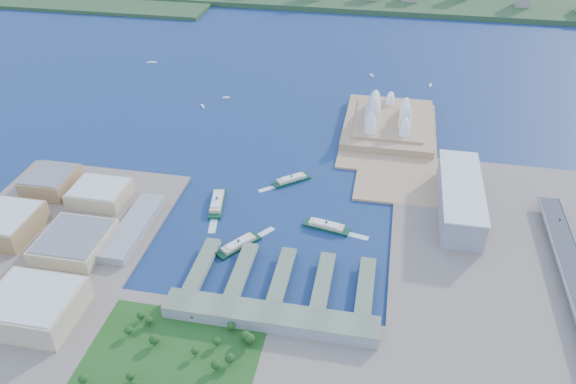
% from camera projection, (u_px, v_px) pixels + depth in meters
% --- Properties ---
extents(ground, '(3000.00, 3000.00, 0.00)m').
position_uv_depth(ground, '(283.00, 234.00, 631.88)').
color(ground, '#0F214A').
rests_on(ground, ground).
extents(west_land, '(220.00, 390.00, 3.00)m').
position_uv_depth(west_land, '(29.00, 266.00, 584.88)').
color(west_land, gray).
rests_on(west_land, ground).
extents(east_land, '(240.00, 500.00, 3.00)m').
position_uv_depth(east_land, '(512.00, 292.00, 552.59)').
color(east_land, gray).
rests_on(east_land, ground).
extents(peninsula, '(135.00, 220.00, 3.00)m').
position_uv_depth(peninsula, '(389.00, 134.00, 825.79)').
color(peninsula, tan).
rests_on(peninsula, ground).
extents(opera_house, '(134.00, 180.00, 58.00)m').
position_uv_depth(opera_house, '(390.00, 109.00, 825.42)').
color(opera_house, white).
rests_on(opera_house, peninsula).
extents(toaster_building, '(45.00, 155.00, 35.00)m').
position_uv_depth(toaster_building, '(460.00, 198.00, 654.88)').
color(toaster_building, gray).
rests_on(toaster_building, east_land).
extents(west_buildings, '(200.00, 280.00, 27.00)m').
position_uv_depth(west_buildings, '(43.00, 234.00, 604.98)').
color(west_buildings, '#95754A').
rests_on(west_buildings, west_land).
extents(ferry_wharves, '(184.00, 90.00, 9.30)m').
position_uv_depth(ferry_wharves, '(282.00, 277.00, 566.02)').
color(ferry_wharves, '#5C694F').
rests_on(ferry_wharves, ground).
extents(terminal_building, '(200.00, 28.00, 12.00)m').
position_uv_depth(terminal_building, '(270.00, 317.00, 514.59)').
color(terminal_building, gray).
rests_on(terminal_building, south_land).
extents(park, '(150.00, 110.00, 16.00)m').
position_uv_depth(park, '(171.00, 350.00, 480.49)').
color(park, '#194714').
rests_on(park, south_land).
extents(ferry_a, '(25.52, 61.75, 11.35)m').
position_uv_depth(ferry_a, '(217.00, 201.00, 675.50)').
color(ferry_a, '#0E3A24').
rests_on(ferry_a, ground).
extents(ferry_b, '(47.28, 42.26, 9.58)m').
position_uv_depth(ferry_b, '(291.00, 178.00, 718.89)').
color(ferry_b, '#0E3A24').
rests_on(ferry_b, ground).
extents(ferry_c, '(43.13, 52.06, 10.27)m').
position_uv_depth(ferry_c, '(239.00, 243.00, 609.44)').
color(ferry_c, '#0E3A24').
rests_on(ferry_c, ground).
extents(ferry_d, '(55.45, 24.07, 10.17)m').
position_uv_depth(ferry_d, '(326.00, 225.00, 637.21)').
color(ferry_d, '#0E3A24').
rests_on(ferry_d, ground).
extents(boat_a, '(10.04, 12.73, 2.53)m').
position_uv_depth(boat_a, '(203.00, 106.00, 905.80)').
color(boat_a, white).
rests_on(boat_a, ground).
extents(boat_b, '(11.71, 8.04, 2.99)m').
position_uv_depth(boat_b, '(226.00, 97.00, 932.82)').
color(boat_b, white).
rests_on(boat_b, ground).
extents(boat_c, '(5.88, 14.00, 3.05)m').
position_uv_depth(boat_c, '(430.00, 85.00, 975.29)').
color(boat_c, white).
rests_on(boat_c, ground).
extents(boat_d, '(18.59, 7.47, 3.07)m').
position_uv_depth(boat_d, '(152.00, 62.00, 1065.26)').
color(boat_d, white).
rests_on(boat_d, ground).
extents(boat_e, '(8.76, 12.98, 3.06)m').
position_uv_depth(boat_e, '(372.00, 75.00, 1012.08)').
color(boat_e, white).
rests_on(boat_e, ground).
extents(car_c, '(1.65, 4.05, 1.18)m').
position_uv_depth(car_c, '(560.00, 219.00, 628.53)').
color(car_c, slate).
rests_on(car_c, expressway).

